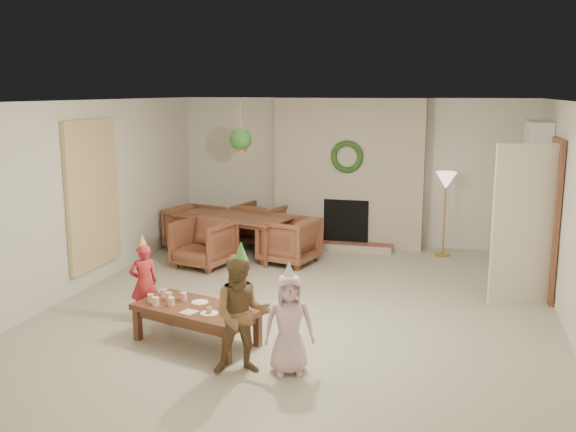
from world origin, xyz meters
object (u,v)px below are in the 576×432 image
(coffee_table_top, at_px, (196,309))
(child_pink, at_px, (289,324))
(dining_table, at_px, (234,235))
(dining_chair_left, at_px, (194,228))
(dining_chair_near, at_px, (204,243))
(child_red, at_px, (144,283))
(child_plaid, at_px, (242,315))
(dining_chair_right, at_px, (289,240))
(dining_chair_far, at_px, (261,224))

(coffee_table_top, distance_m, child_pink, 1.21)
(dining_table, height_order, dining_chair_left, dining_chair_left)
(dining_chair_near, bearing_deg, dining_table, 90.00)
(dining_chair_left, xyz_separation_m, coffee_table_top, (1.63, -3.80, 0.01))
(child_red, height_order, child_pink, child_pink)
(dining_table, distance_m, child_plaid, 4.42)
(dining_table, height_order, child_pink, child_pink)
(dining_table, bearing_deg, dining_chair_near, -90.00)
(coffee_table_top, bearing_deg, dining_chair_right, 104.41)
(dining_table, xyz_separation_m, dining_chair_left, (-0.78, 0.21, 0.03))
(dining_chair_far, bearing_deg, child_red, 102.14)
(child_red, relative_size, child_plaid, 0.80)
(dining_chair_far, xyz_separation_m, dining_chair_left, (-1.00, -0.57, 0.00))
(dining_chair_right, height_order, child_pink, child_pink)
(dining_chair_far, distance_m, child_red, 3.90)
(child_plaid, bearing_deg, dining_table, 89.70)
(dining_chair_left, bearing_deg, dining_chair_near, -135.00)
(dining_table, relative_size, dining_chair_right, 2.34)
(coffee_table_top, bearing_deg, dining_chair_near, 127.48)
(child_red, relative_size, child_pink, 0.95)
(dining_table, height_order, child_plaid, child_plaid)
(dining_chair_far, relative_size, dining_chair_left, 1.00)
(dining_chair_far, bearing_deg, dining_table, 90.00)
(dining_chair_right, relative_size, child_pink, 0.82)
(dining_table, relative_size, coffee_table_top, 1.42)
(dining_chair_near, bearing_deg, dining_chair_far, 90.00)
(dining_chair_right, bearing_deg, child_plaid, 23.50)
(dining_chair_far, xyz_separation_m, child_pink, (1.75, -4.81, 0.12))
(child_red, bearing_deg, child_plaid, 103.25)
(dining_chair_left, xyz_separation_m, child_plaid, (2.32, -4.35, 0.21))
(dining_chair_near, xyz_separation_m, child_red, (0.21, -2.32, 0.10))
(dining_chair_left, bearing_deg, child_red, -151.43)
(coffee_table_top, height_order, child_pink, child_pink)
(dining_chair_near, xyz_separation_m, dining_chair_far, (0.43, 1.57, 0.00))
(dining_chair_left, xyz_separation_m, child_red, (0.78, -3.32, 0.10))
(coffee_table_top, bearing_deg, dining_table, 120.02)
(dining_table, xyz_separation_m, dining_chair_near, (-0.21, -0.78, 0.03))
(dining_chair_right, height_order, coffee_table_top, dining_chair_right)
(dining_chair_far, height_order, child_pink, child_pink)
(dining_chair_right, bearing_deg, dining_chair_left, -90.00)
(dining_chair_near, bearing_deg, child_red, -69.44)
(dining_chair_far, bearing_deg, dining_chair_left, 45.00)
(coffee_table_top, xyz_separation_m, child_red, (-0.84, 0.47, 0.08))
(dining_table, distance_m, dining_chair_right, 1.02)
(dining_chair_left, bearing_deg, dining_table, -90.00)
(dining_chair_near, distance_m, child_plaid, 3.79)
(dining_chair_left, height_order, child_red, child_red)
(dining_chair_left, xyz_separation_m, child_pink, (2.75, -4.24, 0.12))
(dining_chair_far, bearing_deg, coffee_table_top, 113.50)
(child_plaid, bearing_deg, coffee_table_top, 120.63)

